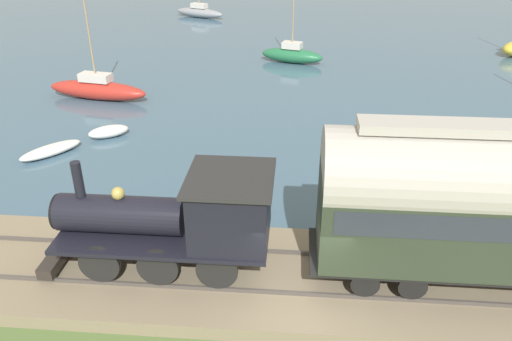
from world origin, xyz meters
The scene contains 11 objects.
ground_plane centered at (0.00, 0.00, 0.00)m, with size 200.00×200.00×0.00m, color #516B38.
harbor_water centered at (43.74, 0.00, 0.00)m, with size 80.00×80.00×0.01m.
rail_embankment centered at (1.16, 0.00, 0.21)m, with size 4.55×56.00×0.53m.
steam_locomotive centered at (1.16, 3.15, 2.22)m, with size 2.40×6.42×3.16m.
passenger_coach centered at (1.16, -5.10, 3.06)m, with size 2.40×9.72×4.60m.
sailboat_gray centered at (41.56, 10.36, 0.57)m, with size 3.44×5.54×8.31m.
sailboat_red centered at (16.35, 11.57, 0.61)m, with size 2.34×6.13×7.37m.
sailboat_green centered at (25.09, 0.67, 0.60)m, with size 2.57×4.67×7.13m.
rowboat_mid_harbor centered at (11.11, 9.10, 0.28)m, with size 1.77×2.06×0.54m.
rowboat_off_pier centered at (11.18, -2.20, 0.23)m, with size 1.14×2.06×0.43m.
rowboat_near_shore centered at (8.96, 10.96, 0.23)m, with size 2.72×2.42×0.44m.
Camera 1 is at (-10.11, 0.30, 9.53)m, focal length 35.00 mm.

